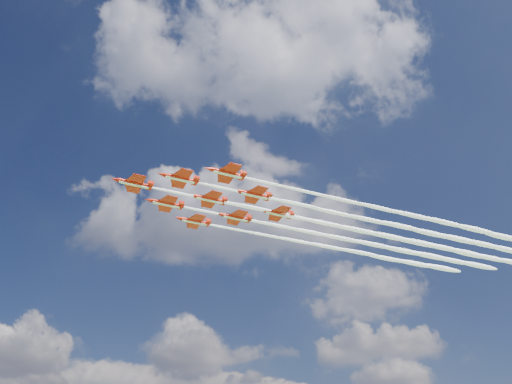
{
  "coord_description": "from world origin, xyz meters",
  "views": [
    {
      "loc": [
        18.6,
        -125.5,
        4.0
      ],
      "look_at": [
        7.61,
        -1.48,
        79.53
      ],
      "focal_mm": 35.0,
      "sensor_mm": 36.0,
      "label": 1
    }
  ],
  "objects": [
    {
      "name": "jet_row4_starb",
      "position": [
        41.99,
        34.35,
        78.66
      ],
      "size": [
        91.81,
        51.48,
        2.97
      ],
      "rotation": [
        0.0,
        0.0,
        0.49
      ],
      "color": "#B7170A"
    },
    {
      "name": "jet_row3_starb",
      "position": [
        28.56,
        35.79,
        78.66
      ],
      "size": [
        91.81,
        51.48,
        2.97
      ],
      "rotation": [
        0.0,
        0.0,
        0.49
      ],
      "color": "#B7170A"
    },
    {
      "name": "jet_tail",
      "position": [
        55.41,
        32.9,
        78.66
      ],
      "size": [
        91.81,
        51.48,
        2.97
      ],
      "rotation": [
        0.0,
        0.0,
        0.49
      ],
      "color": "#B7170A"
    },
    {
      "name": "jet_row3_centre",
      "position": [
        35.73,
        22.38,
        78.66
      ],
      "size": [
        91.81,
        51.48,
        2.97
      ],
      "rotation": [
        0.0,
        0.0,
        0.49
      ],
      "color": "#B7170A"
    },
    {
      "name": "jet_row2_port",
      "position": [
        29.48,
        10.42,
        78.66
      ],
      "size": [
        91.81,
        51.48,
        2.97
      ],
      "rotation": [
        0.0,
        0.0,
        0.49
      ],
      "color": "#B7170A"
    },
    {
      "name": "jet_lead",
      "position": [
        16.06,
        11.86,
        78.66
      ],
      "size": [
        91.81,
        51.48,
        2.97
      ],
      "rotation": [
        0.0,
        0.0,
        0.49
      ],
      "color": "#B7170A"
    },
    {
      "name": "jet_row3_port",
      "position": [
        42.9,
        8.97,
        78.66
      ],
      "size": [
        91.81,
        51.48,
        2.97
      ],
      "rotation": [
        0.0,
        0.0,
        0.49
      ],
      "color": "#B7170A"
    },
    {
      "name": "jet_row2_starb",
      "position": [
        22.31,
        23.83,
        78.66
      ],
      "size": [
        91.81,
        51.48,
        2.97
      ],
      "rotation": [
        0.0,
        0.0,
        0.49
      ],
      "color": "#B7170A"
    },
    {
      "name": "jet_row4_port",
      "position": [
        49.15,
        20.94,
        78.66
      ],
      "size": [
        91.81,
        51.48,
        2.97
      ],
      "rotation": [
        0.0,
        0.0,
        0.49
      ],
      "color": "#B7170A"
    }
  ]
}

